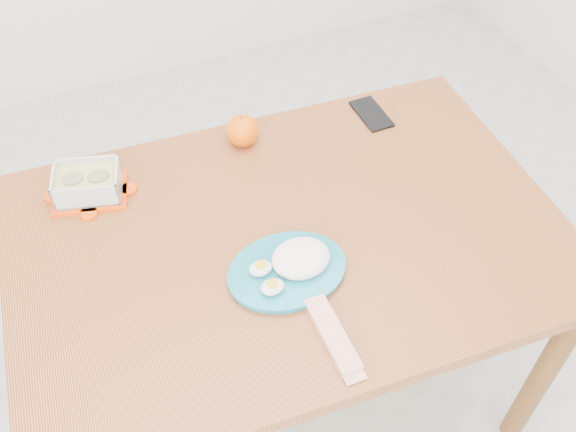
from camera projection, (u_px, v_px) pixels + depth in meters
name	position (u px, v px, depth m)	size (l,w,h in m)	color
ground	(314.00, 348.00, 2.16)	(3.50, 3.50, 0.00)	#B7B7B2
dining_table	(288.00, 257.00, 1.58)	(1.34, 0.94, 0.75)	#A4622E
food_container	(88.00, 184.00, 1.57)	(0.21, 0.18, 0.08)	#EE4607
orange_fruit	(242.00, 130.00, 1.69)	(0.09, 0.09, 0.09)	orange
rice_plate	(291.00, 265.00, 1.42)	(0.27, 0.27, 0.07)	teal
candy_bar	(333.00, 334.00, 1.31)	(0.19, 0.05, 0.02)	red
smartphone	(371.00, 114.00, 1.80)	(0.07, 0.14, 0.01)	black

